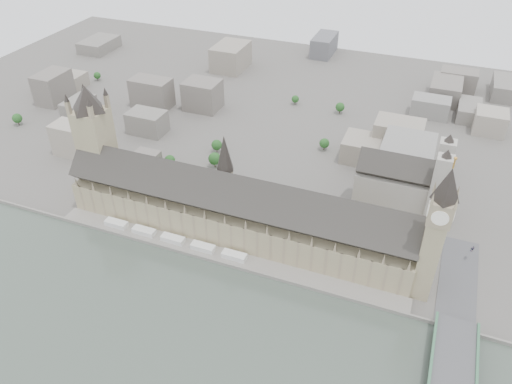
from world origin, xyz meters
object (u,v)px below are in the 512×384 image
(elizabeth_tower, at_px, (437,227))
(victoria_tower, at_px, (95,139))
(palace_of_westminster, at_px, (235,211))
(car_approach, at_px, (472,249))
(westminster_abbey, at_px, (402,185))

(elizabeth_tower, relative_size, victoria_tower, 1.07)
(elizabeth_tower, bearing_deg, victoria_tower, 176.04)
(palace_of_westminster, height_order, car_approach, palace_of_westminster)
(victoria_tower, distance_m, westminster_abbey, 244.79)
(westminster_abbey, bearing_deg, victoria_tower, -163.50)
(westminster_abbey, height_order, car_approach, westminster_abbey)
(palace_of_westminster, relative_size, elizabeth_tower, 2.47)
(elizabeth_tower, xyz_separation_m, victoria_tower, (-260.00, 18.00, -2.88))
(westminster_abbey, distance_m, car_approach, 71.39)
(palace_of_westminster, bearing_deg, victoria_tower, 177.04)
(elizabeth_tower, distance_m, car_approach, 72.51)
(elizabeth_tower, height_order, car_approach, elizabeth_tower)
(palace_of_westminster, distance_m, elizabeth_tower, 142.94)
(palace_of_westminster, bearing_deg, elizabeth_tower, -4.85)
(victoria_tower, xyz_separation_m, westminster_abbey, (232.92, 69.00, -30.12))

